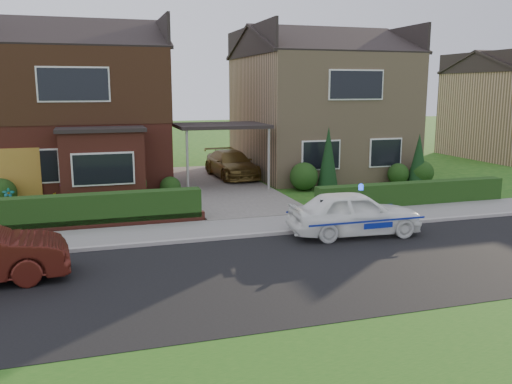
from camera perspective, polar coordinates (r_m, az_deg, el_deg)
name	(u,v)px	position (r m, az deg, el deg)	size (l,w,h in m)	color
ground	(328,267)	(13.40, 7.58, -7.81)	(120.00, 120.00, 0.00)	#1A4E14
road	(328,267)	(13.40, 7.58, -7.81)	(60.00, 6.00, 0.02)	black
kerb	(285,233)	(16.07, 3.03, -4.31)	(60.00, 0.16, 0.12)	#9E9993
sidewalk	(273,225)	(17.03, 1.80, -3.46)	(60.00, 2.00, 0.10)	slate
grass_verge	(462,366)	(9.47, 20.89, -16.75)	(60.00, 4.00, 0.01)	#1A4E14
driveway	(221,187)	(23.51, -3.68, 0.57)	(3.80, 12.00, 0.12)	#666059
house_left	(77,98)	(25.40, -18.36, 9.32)	(7.50, 9.53, 7.25)	brown
house_right	(318,100)	(27.84, 6.57, 9.59)	(7.50, 8.06, 7.25)	tan
carport_link	(221,127)	(23.14, -3.74, 6.88)	(3.80, 3.00, 2.77)	black
garage_door	(9,177)	(21.88, -24.53, 1.44)	(2.20, 0.10, 2.10)	olive
dwarf_wall	(79,225)	(17.29, -18.09, -3.35)	(7.70, 0.25, 0.36)	brown
hedge_left	(80,230)	(17.48, -18.05, -3.80)	(7.50, 0.55, 0.90)	#103311
hedge_right	(411,206)	(20.67, 16.02, -1.45)	(7.50, 0.55, 0.80)	#103311
shrub_left_far	(1,193)	(21.54, -25.23, -0.12)	(1.08, 1.08, 1.08)	#103311
shrub_left_mid	(129,184)	(21.15, -13.19, 0.78)	(1.32, 1.32, 1.32)	#103311
shrub_left_near	(170,187)	(21.65, -9.00, 0.52)	(0.84, 0.84, 0.84)	#103311
shrub_right_near	(304,177)	(22.89, 5.07, 1.63)	(1.20, 1.20, 1.20)	#103311
shrub_right_mid	(398,174)	(25.09, 14.75, 1.85)	(0.96, 0.96, 0.96)	#103311
shrub_right_far	(422,173)	(25.37, 17.03, 1.97)	(1.08, 1.08, 1.08)	#103311
conifer_a	(328,160)	(23.00, 7.59, 3.39)	(0.90, 0.90, 2.60)	black
conifer_b	(418,160)	(25.18, 16.73, 3.21)	(0.90, 0.90, 2.20)	black
police_car	(354,213)	(16.12, 10.31, -2.23)	(3.57, 3.99, 1.49)	white
driveway_car	(231,164)	(25.60, -2.60, 2.96)	(1.73, 4.25, 1.23)	brown
potted_plant_a	(9,200)	(20.97, -24.55, -0.76)	(0.41, 0.28, 0.79)	gray
potted_plant_b	(50,206)	(19.26, -20.82, -1.36)	(0.46, 0.37, 0.84)	gray
potted_plant_c	(65,196)	(20.87, -19.47, -0.41)	(0.45, 0.45, 0.81)	gray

